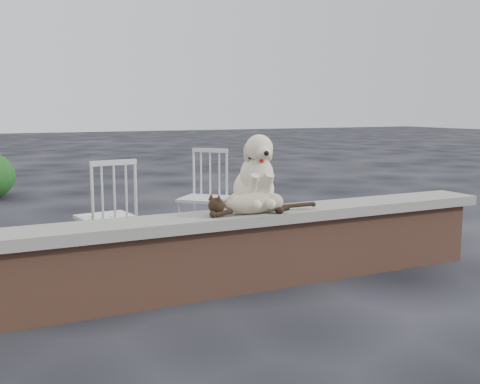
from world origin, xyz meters
name	(u,v)px	position (x,y,z in m)	size (l,w,h in m)	color
ground	(125,306)	(0.00, 0.00, 0.00)	(60.00, 60.00, 0.00)	black
brick_wall	(124,271)	(0.00, 0.00, 0.25)	(6.00, 0.30, 0.50)	brown
capstone	(123,229)	(0.00, 0.00, 0.54)	(6.20, 0.40, 0.08)	slate
dog	(254,171)	(1.03, 0.07, 0.87)	(0.38, 0.50, 0.58)	beige
cat	(253,202)	(0.95, -0.08, 0.67)	(1.02, 0.24, 0.17)	tan
chair_d	(203,197)	(1.20, 1.46, 0.47)	(0.56, 0.56, 0.94)	silver
chair_c	(106,215)	(0.10, 0.90, 0.47)	(0.56, 0.56, 0.94)	silver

